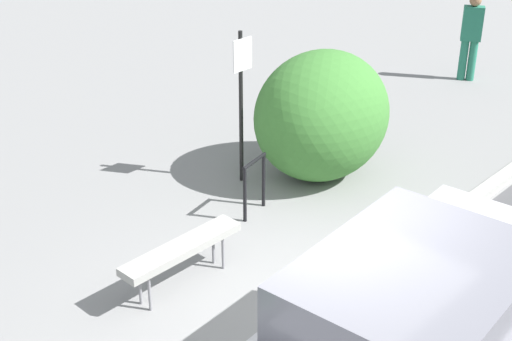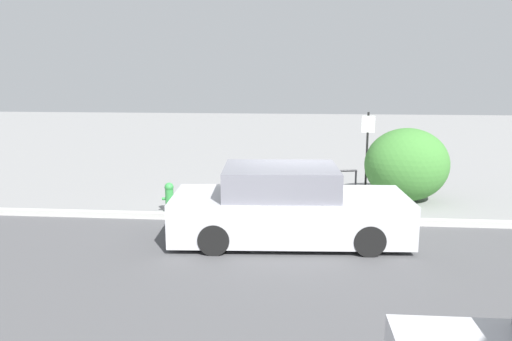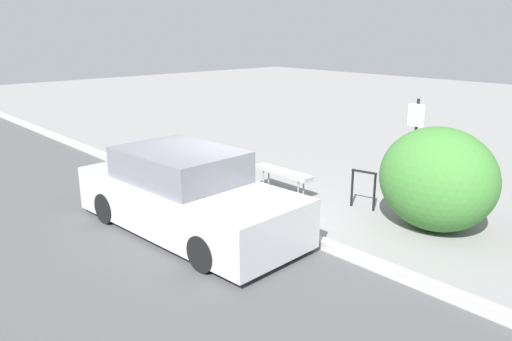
% 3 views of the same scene
% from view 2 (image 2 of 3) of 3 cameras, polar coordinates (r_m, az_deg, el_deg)
% --- Properties ---
extents(ground_plane, '(60.00, 60.00, 0.00)m').
position_cam_2_polar(ground_plane, '(11.60, 4.93, -5.82)').
color(ground_plane, gray).
extents(road_strip, '(60.00, 10.00, 0.01)m').
position_cam_2_polar(road_strip, '(6.84, 4.78, -18.52)').
color(road_strip, '#4C4C4F').
rests_on(road_strip, ground_plane).
extents(curb, '(60.00, 0.20, 0.13)m').
position_cam_2_polar(curb, '(11.58, 4.94, -5.52)').
color(curb, '#A8A8A3').
rests_on(curb, ground_plane).
extents(bench, '(1.62, 0.32, 0.56)m').
position_cam_2_polar(bench, '(12.96, 2.55, -1.68)').
color(bench, gray).
rests_on(bench, ground_plane).
extents(bike_rack, '(0.55, 0.17, 0.83)m').
position_cam_2_polar(bike_rack, '(13.56, 10.32, -1.27)').
color(bike_rack, black).
rests_on(bike_rack, ground_plane).
extents(sign_post, '(0.36, 0.08, 2.30)m').
position_cam_2_polar(sign_post, '(14.28, 12.59, 2.87)').
color(sign_post, black).
rests_on(sign_post, ground_plane).
extents(fire_hydrant, '(0.36, 0.22, 0.77)m').
position_cam_2_polar(fire_hydrant, '(12.29, -9.87, -3.00)').
color(fire_hydrant, '#338C3F').
rests_on(fire_hydrant, ground_plane).
extents(shrub_hedge, '(2.20, 1.87, 1.95)m').
position_cam_2_polar(shrub_hedge, '(13.79, 16.83, 0.64)').
color(shrub_hedge, '#3D7A33').
rests_on(shrub_hedge, ground_plane).
extents(parked_car_near, '(4.80, 2.15, 1.54)m').
position_cam_2_polar(parked_car_near, '(10.13, 3.63, -4.28)').
color(parked_car_near, black).
rests_on(parked_car_near, ground_plane).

